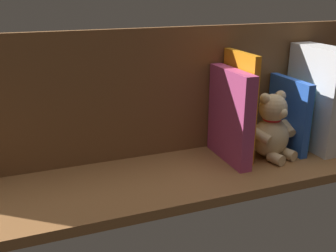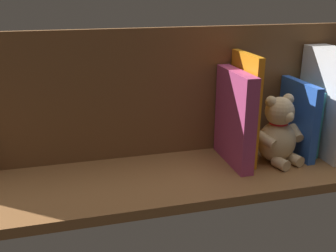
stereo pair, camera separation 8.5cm
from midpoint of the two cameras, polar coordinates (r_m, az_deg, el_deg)
name	(u,v)px [view 1 (the left image)]	position (r cm, az deg, el deg)	size (l,w,h in cm)	color
ground_plane	(168,177)	(90.13, -2.73, -7.54)	(115.01, 28.03, 2.20)	brown
shelf_back_panel	(151,94)	(94.66, -5.12, 4.63)	(115.01, 1.50, 31.28)	brown
book_0	(333,102)	(112.96, 20.95, 3.30)	(1.23, 12.96, 21.51)	red
book_1	(326,100)	(110.83, 20.12, 3.62)	(2.66, 13.62, 23.41)	blue
dictionary_thick_white	(317,98)	(105.73, 18.82, 3.84)	(6.30, 17.58, 26.27)	silver
book_2	(293,115)	(106.21, 15.60, 1.51)	(2.17, 12.34, 16.59)	teal
book_3	(288,114)	(103.26, 14.91, 1.64)	(1.98, 15.29, 18.56)	blue
teddy_bear	(271,129)	(97.74, 12.47, -0.44)	(12.90, 12.15, 16.45)	#D1B284
book_4	(239,106)	(95.23, 7.76, 2.93)	(1.56, 14.05, 25.87)	orange
book_5	(230,116)	(93.26, 6.53, 1.45)	(3.11, 16.87, 22.24)	#B23F72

